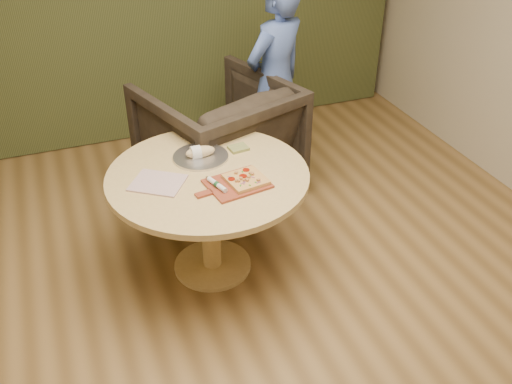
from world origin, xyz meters
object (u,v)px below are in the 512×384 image
Objects in this scene: flatbread_pizza at (246,179)px; serving_tray at (201,157)px; armchair at (218,135)px; pedestal_table at (209,192)px; cutlery_roll at (217,185)px; pizza_paddle at (236,184)px; person_standing at (275,82)px; bread_roll at (199,152)px.

serving_tray is (-0.17, 0.39, -0.02)m from flatbread_pizza.
flatbread_pizza is 0.71× the size of serving_tray.
pedestal_table is at bearing 50.40° from armchair.
cutlery_roll is at bearing 179.64° from flatbread_pizza.
serving_tray is at bearing 45.93° from armchair.
armchair reaches higher than pizza_paddle.
person_standing reaches higher than cutlery_roll.
flatbread_pizza is at bearing -65.75° from bread_roll.
pedestal_table is at bearing -94.01° from serving_tray.
serving_tray is (0.01, 0.39, -0.02)m from cutlery_roll.
pizza_paddle is 1.12m from armchair.
cutlery_roll is 0.55× the size of serving_tray.
serving_tray is at bearing -0.00° from bread_roll.
pedestal_table is 4.98× the size of flatbread_pizza.
person_standing is at bearing 36.63° from cutlery_roll.
serving_tray is 1.20m from person_standing.
pedestal_table is 0.95m from armchair.
pedestal_table is 3.52× the size of serving_tray.
flatbread_pizza is at bearing -18.01° from cutlery_roll.
flatbread_pizza is at bearing 63.00° from armchair.
pizza_paddle is 0.40m from serving_tray.
pedestal_table is 6.41× the size of cutlery_roll.
cutlery_roll is (-0.18, 0.00, 0.00)m from flatbread_pizza.
pizza_paddle is 0.45× the size of armchair.
bread_roll is at bearing 180.00° from serving_tray.
flatbread_pizza is 0.18m from cutlery_roll.
pedestal_table is 0.25m from serving_tray.
serving_tray is at bearing 70.40° from cutlery_roll.
pizza_paddle is 0.41m from bread_roll.
cutlery_roll is at bearing -90.64° from bread_roll.
flatbread_pizza is 0.43m from bread_roll.
bread_roll is 0.81m from armchair.
pedestal_table is 0.27m from pizza_paddle.
serving_tray is at bearing 85.99° from pedestal_table.
pedestal_table is 1.37m from person_standing.
bread_roll is 0.12× the size of person_standing.
pizza_paddle is at bearing -74.24° from bread_roll.
pizza_paddle is at bearing -75.45° from serving_tray.
cutlery_roll is at bearing 28.46° from person_standing.
person_standing reaches higher than pizza_paddle.
bread_roll is (-0.18, 0.39, 0.02)m from flatbread_pizza.
serving_tray is at bearing 18.10° from person_standing.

